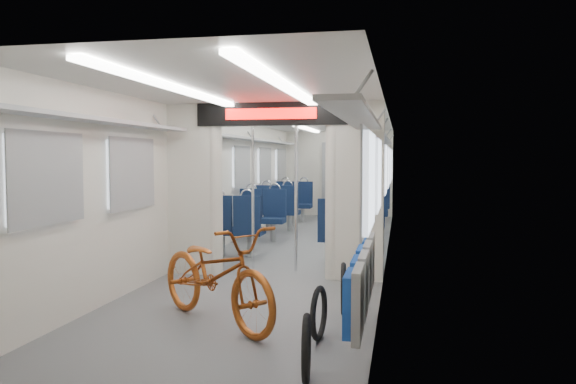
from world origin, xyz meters
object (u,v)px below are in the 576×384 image
object	(u,v)px
seat_bay_near_right	(355,222)
stanchion_far_right	(331,179)
bike_hoop_a	(306,352)
stanchion_far_left	(297,180)
bike_hoop_c	(343,291)
seat_bay_far_left	(286,203)
flip_bench	(362,278)
seat_bay_near_left	(249,217)
bicycle	(216,274)
seat_bay_far_right	(368,202)
stanchion_near_right	(296,189)
stanchion_near_left	(253,188)
bike_hoop_b	(319,316)

from	to	relation	value
seat_bay_near_right	stanchion_far_right	size ratio (longest dim) A/B	0.90
bike_hoop_a	stanchion_far_left	bearing A→B (deg)	100.98
bike_hoop_c	seat_bay_far_left	bearing A→B (deg)	105.96
flip_bench	stanchion_far_left	size ratio (longest dim) A/B	0.91
seat_bay_near_left	bike_hoop_a	bearing A→B (deg)	-70.89
bicycle	seat_bay_far_right	size ratio (longest dim) A/B	0.83
seat_bay_far_left	stanchion_near_right	distance (m)	5.24
seat_bay_near_left	stanchion_near_right	size ratio (longest dim) A/B	0.90
bicycle	stanchion_near_left	xyz separation A→B (m)	(-0.35, 2.66, 0.67)
bike_hoop_c	seat_bay_far_left	world-z (taller)	seat_bay_far_left
seat_bay_near_left	stanchion_near_left	bearing A→B (deg)	-73.07
bike_hoop_a	stanchion_far_right	size ratio (longest dim) A/B	0.21
stanchion_near_left	bike_hoop_c	bearing A→B (deg)	-54.60
bike_hoop_a	stanchion_near_left	size ratio (longest dim) A/B	0.21
bike_hoop_b	stanchion_near_left	size ratio (longest dim) A/B	0.21
stanchion_far_left	stanchion_near_left	bearing A→B (deg)	-91.00
bike_hoop_b	stanchion_far_left	distance (m)	6.31
stanchion_near_left	stanchion_far_right	bearing A→B (deg)	79.17
seat_bay_far_right	stanchion_far_right	bearing A→B (deg)	-111.12
seat_bay_near_left	stanchion_far_left	size ratio (longest dim) A/B	0.90
bicycle	stanchion_far_right	distance (m)	6.27
seat_bay_far_right	stanchion_near_right	world-z (taller)	stanchion_near_right
stanchion_near_right	stanchion_far_right	world-z (taller)	same
seat_bay_far_right	stanchion_near_right	distance (m)	5.36
bike_hoop_c	stanchion_far_left	bearing A→B (deg)	105.36
bicycle	bike_hoop_a	bearing A→B (deg)	-99.94
stanchion_near_right	flip_bench	bearing A→B (deg)	-69.35
bicycle	seat_bay_near_right	world-z (taller)	seat_bay_near_right
seat_bay_far_left	stanchion_near_left	world-z (taller)	stanchion_near_left
bike_hoop_a	bike_hoop_c	bearing A→B (deg)	87.31
stanchion_near_left	stanchion_far_right	distance (m)	3.63
seat_bay_near_left	seat_bay_far_right	world-z (taller)	seat_bay_far_right
bike_hoop_b	seat_bay_near_right	bearing A→B (deg)	90.56
seat_bay_near_left	seat_bay_far_right	bearing A→B (deg)	61.63
seat_bay_far_left	bike_hoop_b	bearing A→B (deg)	-76.51
bike_hoop_c	seat_bay_near_right	world-z (taller)	seat_bay_near_right
bike_hoop_c	stanchion_near_right	world-z (taller)	stanchion_near_right
bike_hoop_b	stanchion_near_left	bearing A→B (deg)	114.99
seat_bay_far_right	stanchion_far_left	world-z (taller)	stanchion_far_left
seat_bay_near_right	stanchion_far_left	distance (m)	2.26
bike_hoop_c	seat_bay_near_right	size ratio (longest dim) A/B	0.26
seat_bay_near_right	seat_bay_far_right	distance (m)	3.85
seat_bay_near_left	stanchion_far_left	xyz separation A→B (m)	(0.60, 1.38, 0.61)
bicycle	stanchion_far_left	world-z (taller)	stanchion_far_left
bike_hoop_a	bike_hoop_b	distance (m)	0.93
bike_hoop_a	bike_hoop_b	xyz separation A→B (m)	(-0.05, 0.93, -0.01)
bicycle	bike_hoop_c	size ratio (longest dim) A/B	3.45
seat_bay_far_left	stanchion_far_right	distance (m)	2.00
seat_bay_near_right	bike_hoop_a	bearing A→B (deg)	-89.03
bike_hoop_a	seat_bay_near_right	bearing A→B (deg)	90.97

